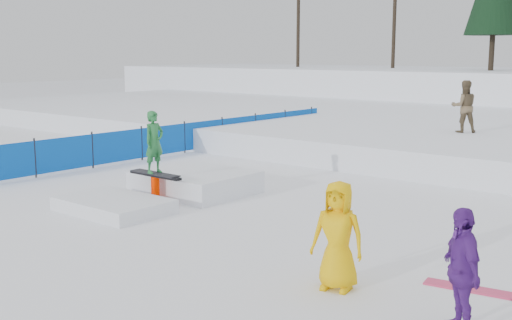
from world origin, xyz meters
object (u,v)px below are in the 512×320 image
Objects in this scene: safety_fence at (185,137)px; jib_rail_feature at (174,185)px; walker_olive at (464,106)px; spectator_yellow at (338,236)px; spectator_purple at (461,271)px.

safety_fence is 3.64× the size of jib_rail_feature.
walker_olive is 13.45m from spectator_yellow.
walker_olive is at bearing 157.74° from spectator_purple.
spectator_purple is 0.99× the size of spectator_yellow.
walker_olive reaches higher than spectator_purple.
spectator_purple is 8.68m from jib_rail_feature.
safety_fence is at bearing -165.46° from spectator_purple.
walker_olive reaches higher than spectator_yellow.
spectator_purple is at bearing -31.27° from safety_fence.
jib_rail_feature reaches higher than spectator_yellow.
spectator_purple reaches higher than safety_fence.
safety_fence is at bearing 132.40° from spectator_yellow.
spectator_yellow is at bearing -34.52° from safety_fence.
walker_olive reaches higher than safety_fence.
walker_olive is 1.07× the size of spectator_yellow.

